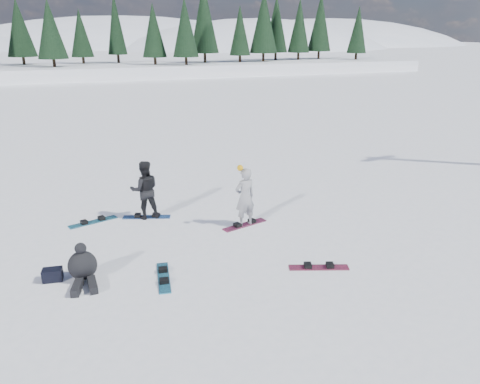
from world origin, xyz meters
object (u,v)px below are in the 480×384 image
Objects in this scene: seated_rider at (83,267)px; snowboard_loose_c at (93,222)px; gear_bag at (52,275)px; snowboard_loose_b at (319,267)px; snowboarder_woman at (245,197)px; snowboarder_man at (145,190)px; snowboard_loose_a at (164,277)px.

snowboard_loose_c is (0.44, 3.68, -0.35)m from seated_rider.
gear_bag is 0.30× the size of snowboard_loose_b.
gear_bag is 0.30× the size of snowboard_loose_c.
snowboard_loose_b and snowboard_loose_c have the same top height.
snowboarder_woman is 3.21m from snowboarder_man.
gear_bag is at bearing -175.42° from snowboard_loose_b.
snowboard_loose_a is at bearing 90.39° from snowboarder_man.
snowboarder_man reaches higher than snowboard_loose_c.
seated_rider is 0.77× the size of snowboard_loose_a.
gear_bag is (-2.78, -3.25, -0.79)m from snowboarder_man.
snowboard_loose_c is at bearing 26.47° from snowboard_loose_a.
snowboarder_man is 1.25× the size of snowboard_loose_b.
snowboard_loose_b is at bearing -94.29° from snowboard_loose_a.
snowboarder_woman reaches higher than snowboard_loose_a.
snowboard_loose_b is at bearing -8.52° from seated_rider.
snowboarder_woman is 5.17m from seated_rider.
snowboarder_woman is 3.92m from snowboard_loose_a.
snowboard_loose_a is (-3.77, 0.86, 0.00)m from snowboard_loose_b.
snowboard_loose_a is at bearing 27.17° from snowboarder_woman.
snowboard_loose_b is (6.28, -1.66, -0.14)m from gear_bag.
gear_bag is at bearing 165.12° from seated_rider.
seated_rider is 2.58× the size of gear_bag.
snowboarder_woman is 1.71× the size of seated_rider.
gear_bag is at bearing 53.67° from snowboarder_man.
snowboard_loose_b is 3.87m from snowboard_loose_a.
seated_rider reaches higher than snowboard_loose_b.
gear_bag is 3.60m from snowboard_loose_c.
snowboarder_woman is 1.32× the size of snowboard_loose_c.
snowboard_loose_c is at bearing 71.53° from gear_bag.
snowboarder_woman is at bearing 26.26° from seated_rider.
snowboard_loose_a is (-3.00, -2.36, -0.91)m from snowboarder_woman.
snowboarder_woman reaches higher than seated_rider.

